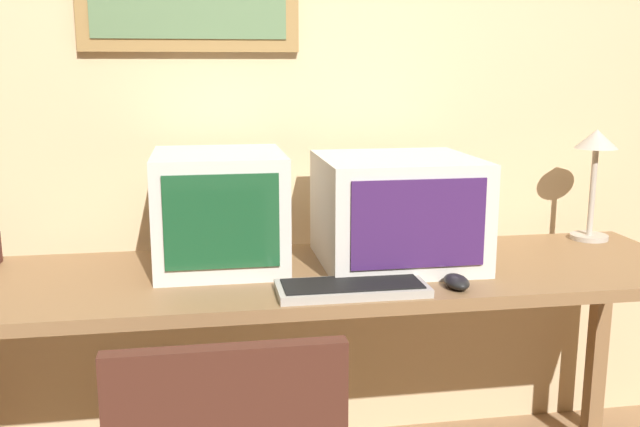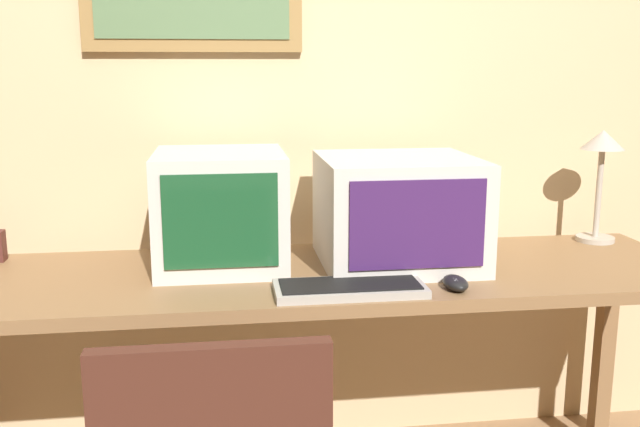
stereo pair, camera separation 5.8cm
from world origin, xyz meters
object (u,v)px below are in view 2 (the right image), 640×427
at_px(desk_lamp, 601,159).
at_px(monitor_left, 221,209).
at_px(mouse_near_keyboard, 455,283).
at_px(keyboard_main, 350,288).
at_px(monitor_right, 398,211).

bearing_deg(desk_lamp, monitor_left, -174.76).
bearing_deg(mouse_near_keyboard, keyboard_main, 178.03).
height_order(monitor_right, mouse_near_keyboard, monitor_right).
relative_size(keyboard_main, mouse_near_keyboard, 3.66).
distance_m(keyboard_main, mouse_near_keyboard, 0.28).
relative_size(monitor_left, monitor_right, 0.90).
height_order(monitor_right, desk_lamp, desk_lamp).
height_order(keyboard_main, desk_lamp, desk_lamp).
xyz_separation_m(keyboard_main, mouse_near_keyboard, (0.28, -0.01, 0.01)).
xyz_separation_m(monitor_left, monitor_right, (0.52, -0.05, -0.01)).
bearing_deg(mouse_near_keyboard, desk_lamp, 34.87).
bearing_deg(keyboard_main, mouse_near_keyboard, -1.97).
bearing_deg(keyboard_main, monitor_right, 54.42).
distance_m(monitor_left, monitor_right, 0.53).
height_order(monitor_left, mouse_near_keyboard, monitor_left).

